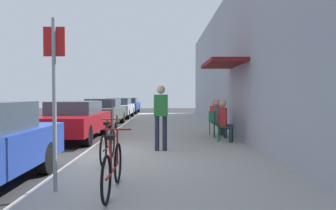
% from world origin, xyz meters
% --- Properties ---
extents(ground_plane, '(60.00, 60.00, 0.00)m').
position_xyz_m(ground_plane, '(0.00, 0.00, 0.00)').
color(ground_plane, '#2D2D30').
extents(sidewalk_slab, '(4.50, 32.00, 0.12)m').
position_xyz_m(sidewalk_slab, '(2.25, 2.00, 0.06)').
color(sidewalk_slab, '#9E9B93').
rests_on(sidewalk_slab, ground_plane).
extents(building_facade, '(1.40, 32.00, 5.55)m').
position_xyz_m(building_facade, '(4.65, 2.01, 2.78)').
color(building_facade, '#999EA8').
rests_on(building_facade, ground_plane).
extents(parked_car_1, '(1.80, 4.40, 1.35)m').
position_xyz_m(parked_car_1, '(-1.10, 3.63, 0.71)').
color(parked_car_1, maroon).
rests_on(parked_car_1, ground_plane).
extents(parked_car_2, '(1.80, 4.40, 1.37)m').
position_xyz_m(parked_car_2, '(-1.10, 8.96, 0.72)').
color(parked_car_2, '#47514C').
rests_on(parked_car_2, ground_plane).
extents(parked_car_3, '(1.80, 4.40, 1.35)m').
position_xyz_m(parked_car_3, '(-1.10, 14.32, 0.71)').
color(parked_car_3, '#B7B7BC').
rests_on(parked_car_3, ground_plane).
extents(parked_car_4, '(1.80, 4.40, 1.31)m').
position_xyz_m(parked_car_4, '(-1.10, 19.94, 0.69)').
color(parked_car_4, navy).
rests_on(parked_car_4, ground_plane).
extents(parking_meter, '(0.12, 0.10, 1.32)m').
position_xyz_m(parking_meter, '(0.45, 2.51, 0.89)').
color(parking_meter, slate).
rests_on(parking_meter, sidewalk_slab).
extents(street_sign, '(0.32, 0.06, 2.60)m').
position_xyz_m(street_sign, '(0.40, -2.71, 1.64)').
color(street_sign, gray).
rests_on(street_sign, sidewalk_slab).
extents(bicycle_0, '(0.46, 1.71, 0.90)m').
position_xyz_m(bicycle_0, '(1.28, -2.79, 0.48)').
color(bicycle_0, black).
rests_on(bicycle_0, sidewalk_slab).
extents(bicycle_1, '(0.46, 1.71, 0.90)m').
position_xyz_m(bicycle_1, '(0.83, -0.61, 0.48)').
color(bicycle_1, black).
rests_on(bicycle_1, sidewalk_slab).
extents(cafe_chair_0, '(0.55, 0.55, 0.87)m').
position_xyz_m(cafe_chair_0, '(3.86, 2.37, 0.62)').
color(cafe_chair_0, '#14592D').
rests_on(cafe_chair_0, sidewalk_slab).
extents(seated_patron_0, '(0.50, 0.46, 1.29)m').
position_xyz_m(seated_patron_0, '(3.91, 2.35, 0.82)').
color(seated_patron_0, '#232838').
rests_on(seated_patron_0, sidewalk_slab).
extents(cafe_chair_1, '(0.49, 0.49, 0.87)m').
position_xyz_m(cafe_chair_1, '(3.85, 3.34, 0.62)').
color(cafe_chair_1, '#14592D').
rests_on(cafe_chair_1, sidewalk_slab).
extents(seated_patron_1, '(0.46, 0.40, 1.29)m').
position_xyz_m(seated_patron_1, '(3.91, 3.34, 0.82)').
color(seated_patron_1, '#232838').
rests_on(seated_patron_1, sidewalk_slab).
extents(cafe_chair_2, '(0.54, 0.54, 0.87)m').
position_xyz_m(cafe_chair_2, '(3.85, 3.99, 0.62)').
color(cafe_chair_2, '#14592D').
rests_on(cafe_chair_2, sidewalk_slab).
extents(seated_patron_2, '(0.49, 0.44, 1.29)m').
position_xyz_m(seated_patron_2, '(3.91, 4.00, 0.82)').
color(seated_patron_2, '#232838').
rests_on(seated_patron_2, sidewalk_slab).
extents(pedestrian_standing, '(0.36, 0.22, 1.70)m').
position_xyz_m(pedestrian_standing, '(1.96, 0.78, 1.12)').
color(pedestrian_standing, '#232838').
rests_on(pedestrian_standing, sidewalk_slab).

